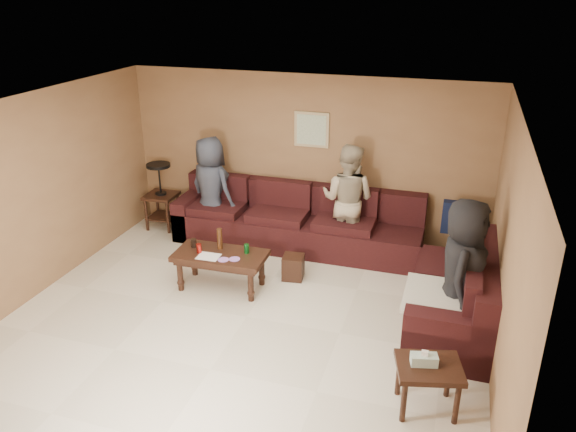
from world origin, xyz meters
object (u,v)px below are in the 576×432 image
(person_left, at_px, (211,188))
(person_middle, at_px, (348,200))
(sectional_sofa, at_px, (342,248))
(coffee_table, at_px, (220,259))
(waste_bin, at_px, (293,267))
(end_table_left, at_px, (161,195))
(person_right, at_px, (462,272))
(side_table_right, at_px, (428,371))

(person_left, xyz_separation_m, person_middle, (2.09, 0.09, 0.02))
(person_left, relative_size, person_middle, 0.97)
(sectional_sofa, relative_size, coffee_table, 3.90)
(sectional_sofa, xyz_separation_m, waste_bin, (-0.56, -0.44, -0.16))
(end_table_left, bearing_deg, person_right, -20.85)
(sectional_sofa, distance_m, end_table_left, 3.13)
(end_table_left, xyz_separation_m, person_left, (0.92, -0.08, 0.24))
(coffee_table, xyz_separation_m, end_table_left, (-1.69, 1.51, 0.15))
(sectional_sofa, distance_m, coffee_table, 1.68)
(sectional_sofa, bearing_deg, person_middle, 95.80)
(waste_bin, distance_m, person_right, 2.35)
(coffee_table, bearing_deg, waste_bin, 31.80)
(person_right, bearing_deg, side_table_right, 175.28)
(side_table_right, xyz_separation_m, person_middle, (-1.40, 3.02, 0.40))
(sectional_sofa, bearing_deg, side_table_right, -61.36)
(sectional_sofa, distance_m, person_left, 2.25)
(sectional_sofa, bearing_deg, end_table_left, 169.74)
(waste_bin, bearing_deg, side_table_right, -46.68)
(waste_bin, relative_size, person_right, 0.20)
(end_table_left, xyz_separation_m, side_table_right, (4.42, -3.01, -0.14))
(side_table_right, height_order, waste_bin, side_table_right)
(side_table_right, distance_m, person_middle, 3.35)
(coffee_table, height_order, side_table_right, coffee_table)
(sectional_sofa, distance_m, person_right, 2.04)
(person_middle, height_order, person_right, person_right)
(waste_bin, bearing_deg, coffee_table, -148.20)
(end_table_left, relative_size, side_table_right, 1.56)
(side_table_right, relative_size, person_left, 0.43)
(sectional_sofa, relative_size, end_table_left, 4.33)
(person_middle, bearing_deg, side_table_right, 124.67)
(coffee_table, distance_m, waste_bin, 1.00)
(person_left, xyz_separation_m, person_right, (3.71, -1.68, 0.03))
(waste_bin, xyz_separation_m, person_right, (2.12, -0.77, 0.67))
(person_left, bearing_deg, person_middle, -158.05)
(end_table_left, relative_size, person_right, 0.65)
(coffee_table, bearing_deg, sectional_sofa, 34.37)
(person_right, bearing_deg, person_left, 70.65)
(side_table_right, distance_m, waste_bin, 2.79)
(end_table_left, bearing_deg, side_table_right, -34.32)
(sectional_sofa, height_order, person_right, person_right)
(waste_bin, bearing_deg, end_table_left, 158.39)
(sectional_sofa, bearing_deg, waste_bin, -142.14)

